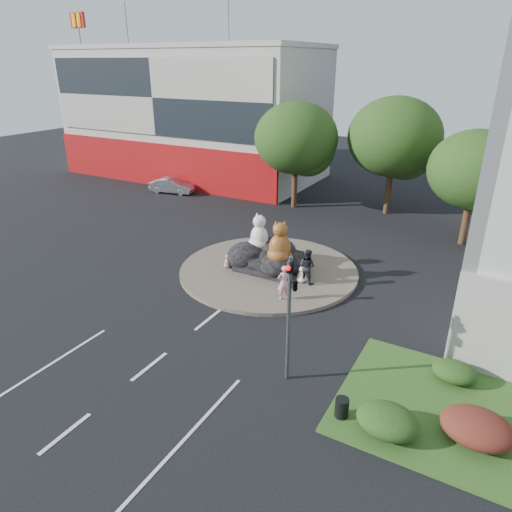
{
  "coord_description": "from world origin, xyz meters",
  "views": [
    {
      "loc": [
        10.83,
        -10.76,
        11.04
      ],
      "look_at": [
        0.55,
        7.56,
        2.0
      ],
      "focal_mm": 32.0,
      "sensor_mm": 36.0,
      "label": 1
    }
  ],
  "objects": [
    {
      "name": "ground",
      "position": [
        0.0,
        0.0,
        0.0
      ],
      "size": [
        120.0,
        120.0,
        0.0
      ],
      "primitive_type": "plane",
      "color": "black",
      "rests_on": "ground"
    },
    {
      "name": "roundabout_island",
      "position": [
        0.0,
        10.0,
        0.1
      ],
      "size": [
        10.0,
        10.0,
        0.2
      ],
      "primitive_type": "cylinder",
      "color": "brown",
      "rests_on": "ground"
    },
    {
      "name": "rock_plinth",
      "position": [
        0.0,
        10.0,
        0.65
      ],
      "size": [
        3.2,
        2.6,
        0.9
      ],
      "primitive_type": null,
      "color": "black",
      "rests_on": "roundabout_island"
    },
    {
      "name": "shophouse_block",
      "position": [
        -18.0,
        27.91,
        6.18
      ],
      "size": [
        25.2,
        12.3,
        17.4
      ],
      "color": "#BBB7A9",
      "rests_on": "ground"
    },
    {
      "name": "grass_verge",
      "position": [
        12.0,
        3.0,
        0.06
      ],
      "size": [
        10.0,
        6.0,
        0.12
      ],
      "primitive_type": "cube",
      "color": "#2F531B",
      "rests_on": "ground"
    },
    {
      "name": "tree_left",
      "position": [
        -3.93,
        22.06,
        5.25
      ],
      "size": [
        6.46,
        6.46,
        8.27
      ],
      "color": "#382314",
      "rests_on": "ground"
    },
    {
      "name": "tree_mid",
      "position": [
        3.07,
        24.06,
        5.56
      ],
      "size": [
        6.84,
        6.84,
        8.76
      ],
      "color": "#382314",
      "rests_on": "ground"
    },
    {
      "name": "tree_right",
      "position": [
        9.07,
        20.06,
        4.63
      ],
      "size": [
        5.7,
        5.7,
        7.3
      ],
      "color": "#382314",
      "rests_on": "ground"
    },
    {
      "name": "hedge_near_green",
      "position": [
        9.0,
        1.0,
        0.57
      ],
      "size": [
        2.0,
        1.6,
        0.9
      ],
      "primitive_type": "ellipsoid",
      "color": "#1A3811",
      "rests_on": "grass_verge"
    },
    {
      "name": "hedge_red",
      "position": [
        11.5,
        2.0,
        0.61
      ],
      "size": [
        2.2,
        1.76,
        0.99
      ],
      "primitive_type": "ellipsoid",
      "color": "#542116",
      "rests_on": "grass_verge"
    },
    {
      "name": "hedge_back_green",
      "position": [
        10.5,
        4.8,
        0.48
      ],
      "size": [
        1.6,
        1.28,
        0.72
      ],
      "primitive_type": "ellipsoid",
      "color": "#1A3811",
      "rests_on": "grass_verge"
    },
    {
      "name": "traffic_light",
      "position": [
        5.1,
        2.0,
        3.62
      ],
      "size": [
        0.44,
        1.24,
        5.0
      ],
      "color": "#595B60",
      "rests_on": "ground"
    },
    {
      "name": "cat_white",
      "position": [
        -0.81,
        10.37,
        2.16
      ],
      "size": [
        1.61,
        1.53,
        2.13
      ],
      "primitive_type": null,
      "rotation": [
        0.0,
        0.0,
        -0.41
      ],
      "color": "silver",
      "rests_on": "rock_plinth"
    },
    {
      "name": "cat_tabby",
      "position": [
        0.94,
        9.45,
        2.24
      ],
      "size": [
        1.78,
        1.72,
        2.28
      ],
      "primitive_type": null,
      "rotation": [
        0.0,
        0.0,
        0.55
      ],
      "color": "#B95226",
      "rests_on": "rock_plinth"
    },
    {
      "name": "kitten_calico",
      "position": [
        -2.11,
        9.01,
        0.6
      ],
      "size": [
        0.64,
        0.63,
        0.8
      ],
      "primitive_type": null,
      "rotation": [
        0.0,
        0.0,
        -0.73
      ],
      "color": "silver",
      "rests_on": "roundabout_island"
    },
    {
      "name": "kitten_white",
      "position": [
        2.32,
        9.38,
        0.65
      ],
      "size": [
        0.64,
        0.58,
        0.91
      ],
      "primitive_type": null,
      "rotation": [
        0.0,
        0.0,
        0.23
      ],
      "color": "white",
      "rests_on": "roundabout_island"
    },
    {
      "name": "pedestrian_pink",
      "position": [
        2.3,
        7.22,
        1.09
      ],
      "size": [
        0.76,
        0.76,
        1.78
      ],
      "primitive_type": "imported",
      "rotation": [
        0.0,
        0.0,
        3.9
      ],
      "color": "pink",
      "rests_on": "roundabout_island"
    },
    {
      "name": "pedestrian_dark",
      "position": [
        2.57,
        9.43,
        1.14
      ],
      "size": [
        1.03,
        0.87,
        1.88
      ],
      "primitive_type": "imported",
      "rotation": [
        0.0,
        0.0,
        2.95
      ],
      "color": "black",
      "rests_on": "roundabout_island"
    },
    {
      "name": "parked_car",
      "position": [
        -15.37,
        20.52,
        0.66
      ],
      "size": [
        4.23,
        2.16,
        1.33
      ],
      "primitive_type": "imported",
      "rotation": [
        0.0,
        0.0,
        1.76
      ],
      "color": "#A3A5AA",
      "rests_on": "ground"
    },
    {
      "name": "litter_bin",
      "position": [
        7.5,
        0.98,
        0.46
      ],
      "size": [
        0.5,
        0.5,
        0.69
      ],
      "primitive_type": "cylinder",
      "rotation": [
        0.0,
        0.0,
        -0.08
      ],
      "color": "black",
      "rests_on": "grass_verge"
    }
  ]
}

